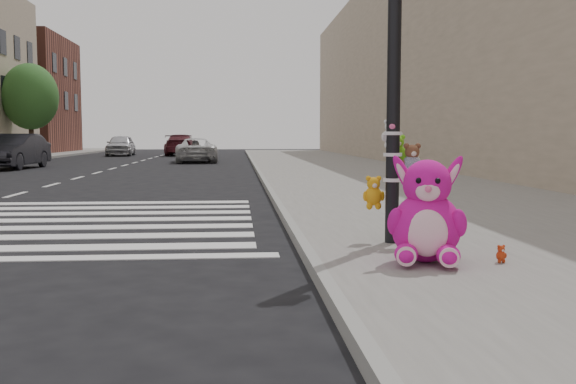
{
  "coord_description": "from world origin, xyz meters",
  "views": [
    {
      "loc": [
        0.76,
        -5.66,
        1.42
      ],
      "look_at": [
        1.36,
        1.85,
        0.75
      ],
      "focal_mm": 40.0,
      "sensor_mm": 36.0,
      "label": 1
    }
  ],
  "objects_px": {
    "signal_pole": "(394,106)",
    "car_dark_far": "(14,151)",
    "pink_bunny": "(427,218)",
    "red_teddy": "(501,254)",
    "car_white_near": "(196,150)"
  },
  "relations": [
    {
      "from": "signal_pole",
      "to": "car_dark_far",
      "type": "distance_m",
      "value": 23.37
    },
    {
      "from": "pink_bunny",
      "to": "red_teddy",
      "type": "height_order",
      "value": "pink_bunny"
    },
    {
      "from": "red_teddy",
      "to": "car_white_near",
      "type": "height_order",
      "value": "car_white_near"
    },
    {
      "from": "red_teddy",
      "to": "car_dark_far",
      "type": "xyz_separation_m",
      "value": [
        -12.03,
        21.77,
        0.51
      ]
    },
    {
      "from": "red_teddy",
      "to": "car_white_near",
      "type": "distance_m",
      "value": 28.23
    },
    {
      "from": "car_dark_far",
      "to": "car_white_near",
      "type": "xyz_separation_m",
      "value": [
        7.23,
        6.04,
        -0.12
      ]
    },
    {
      "from": "pink_bunny",
      "to": "red_teddy",
      "type": "distance_m",
      "value": 0.83
    },
    {
      "from": "signal_pole",
      "to": "red_teddy",
      "type": "distance_m",
      "value": 2.17
    },
    {
      "from": "car_dark_far",
      "to": "signal_pole",
      "type": "bearing_deg",
      "value": -57.65
    },
    {
      "from": "red_teddy",
      "to": "car_dark_far",
      "type": "bearing_deg",
      "value": 107.74
    },
    {
      "from": "signal_pole",
      "to": "red_teddy",
      "type": "xyz_separation_m",
      "value": [
        0.78,
        -1.31,
        -1.53
      ]
    },
    {
      "from": "red_teddy",
      "to": "pink_bunny",
      "type": "bearing_deg",
      "value": 163.71
    },
    {
      "from": "pink_bunny",
      "to": "car_dark_far",
      "type": "xyz_separation_m",
      "value": [
        -11.28,
        21.71,
        0.15
      ]
    },
    {
      "from": "signal_pole",
      "to": "car_dark_far",
      "type": "height_order",
      "value": "signal_pole"
    },
    {
      "from": "pink_bunny",
      "to": "car_white_near",
      "type": "distance_m",
      "value": 28.04
    }
  ]
}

